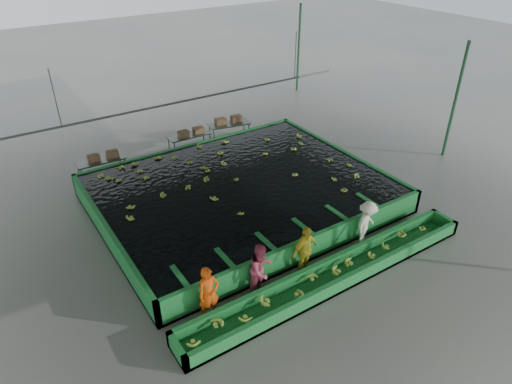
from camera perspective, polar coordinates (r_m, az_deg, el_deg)
ground at (r=15.94m, az=0.99°, el=-3.86°), size 80.00×80.00×0.00m
shed_roof at (r=13.70m, az=1.18°, el=13.54°), size 20.00×22.00×0.04m
shed_posts at (r=14.65m, az=1.08°, el=4.18°), size 20.00×22.00×5.00m
flotation_tank at (r=16.75m, az=-1.88°, el=-0.13°), size 10.00×8.00×0.90m
tank_water at (r=16.55m, az=-1.90°, el=1.05°), size 9.70×7.70×0.00m
sorting_trough at (r=13.60m, az=9.67°, el=-10.23°), size 10.00×1.00×0.50m
cableway_rail at (r=18.46m, az=-7.84°, el=11.43°), size 0.08×0.08×14.00m
rail_hanger_left at (r=16.75m, az=-23.82°, el=10.65°), size 0.04×0.04×2.00m
rail_hanger_right at (r=20.70m, az=4.95°, el=16.66°), size 0.04×0.04×2.00m
worker_a at (r=12.13m, az=-5.92°, el=-12.50°), size 0.59×0.40×1.60m
worker_b at (r=12.72m, az=0.67°, el=-9.69°), size 0.94×0.81×1.65m
worker_c at (r=13.44m, az=6.12°, el=-7.32°), size 1.01×0.52×1.64m
worker_d at (r=14.89m, az=13.65°, el=-3.93°), size 1.19×0.96×1.61m
packing_table_left at (r=19.41m, az=-18.67°, el=2.72°), size 1.92×0.83×0.86m
packing_table_mid at (r=20.78m, az=-8.30°, el=6.03°), size 1.92×0.81×0.86m
packing_table_right at (r=21.75m, az=-3.35°, el=7.50°), size 2.03×1.11×0.87m
box_stack_left at (r=19.23m, az=-18.51°, el=3.93°), size 1.22×0.37×0.26m
box_stack_mid at (r=20.59m, az=-8.10°, el=7.12°), size 1.19×0.33×0.26m
box_stack_right at (r=21.66m, az=-3.45°, el=8.65°), size 1.33×0.52×0.28m
floating_bananas at (r=17.15m, az=-3.30°, el=2.17°), size 9.40×6.41×0.13m
trough_bananas at (r=13.51m, az=9.73°, el=-9.75°), size 9.59×0.64×0.13m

